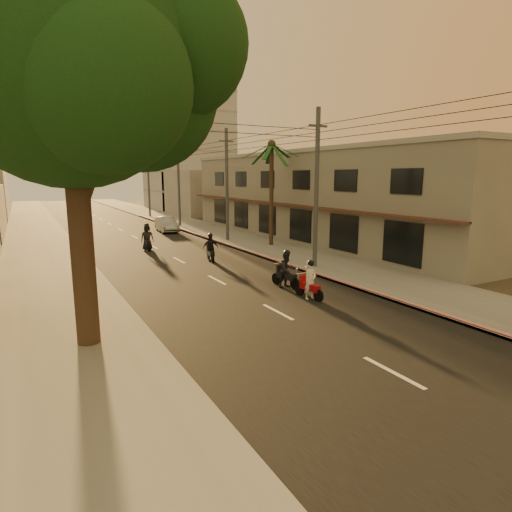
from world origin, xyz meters
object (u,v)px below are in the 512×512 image
at_px(scooter_red, 310,282).
at_px(scooter_far_a, 147,238).
at_px(parked_car, 167,224).
at_px(palm_tree, 272,150).
at_px(scooter_mid_b, 211,249).
at_px(broadleaf_tree, 82,63).
at_px(scooter_mid_a, 287,270).

height_order(scooter_red, scooter_far_a, scooter_far_a).
distance_m(scooter_red, parked_car, 25.31).
height_order(scooter_far_a, parked_car, scooter_far_a).
relative_size(palm_tree, scooter_mid_b, 4.52).
bearing_deg(scooter_far_a, broadleaf_tree, -104.10).
xyz_separation_m(palm_tree, scooter_red, (-5.79, -13.06, -6.38)).
relative_size(scooter_red, scooter_mid_b, 0.98).
bearing_deg(palm_tree, scooter_far_a, 162.96).
xyz_separation_m(palm_tree, scooter_mid_a, (-5.61, -10.91, -6.31)).
relative_size(palm_tree, parked_car, 1.84).
bearing_deg(parked_car, scooter_mid_a, -88.83).
height_order(scooter_mid_b, scooter_far_a, scooter_far_a).
bearing_deg(palm_tree, broadleaf_tree, -136.52).
bearing_deg(scooter_mid_a, scooter_red, -105.86).
distance_m(palm_tree, scooter_mid_b, 9.51).
height_order(scooter_mid_a, scooter_far_a, scooter_far_a).
bearing_deg(parked_car, scooter_red, -88.97).
bearing_deg(palm_tree, parked_car, 109.85).
distance_m(broadleaf_tree, parked_car, 29.05).
relative_size(broadleaf_tree, parked_car, 2.72).
relative_size(palm_tree, scooter_red, 4.63).
relative_size(broadleaf_tree, scooter_mid_b, 6.67).
distance_m(scooter_red, scooter_mid_b, 9.86).
height_order(palm_tree, scooter_far_a, palm_tree).
bearing_deg(parked_car, broadleaf_tree, -107.22).
xyz_separation_m(broadleaf_tree, scooter_mid_b, (8.29, 10.65, -7.66)).
height_order(broadleaf_tree, scooter_mid_a, broadleaf_tree).
xyz_separation_m(scooter_red, scooter_mid_a, (0.18, 2.15, 0.07)).
distance_m(scooter_mid_b, parked_car, 15.54).
distance_m(broadleaf_tree, palm_tree, 20.18).
xyz_separation_m(scooter_mid_a, scooter_far_a, (-3.15, 13.59, 0.05)).
bearing_deg(scooter_mid_b, parked_car, 93.24).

